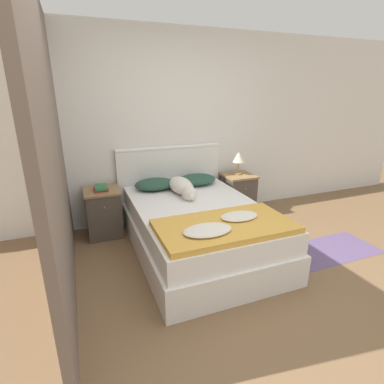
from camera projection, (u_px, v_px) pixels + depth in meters
The scene contains 14 objects.
ground_plane at pixel (228, 308), 2.56m from camera, with size 16.00×16.00×0.00m, color brown.
wall_back at pixel (157, 129), 4.03m from camera, with size 9.00×0.06×2.55m.
wall_side_left at pixel (54, 149), 2.65m from camera, with size 0.06×3.10×2.55m.
bed at pixel (199, 229), 3.42m from camera, with size 1.40×2.04×0.55m.
headboard at pixel (170, 181), 4.25m from camera, with size 1.48×0.06×1.05m.
nightstand_left at pixel (104, 212), 3.78m from camera, with size 0.43×0.45×0.61m.
nightstand_right at pixel (238, 194), 4.45m from camera, with size 0.43×0.45×0.61m.
pillow_left at pixel (155, 184), 3.88m from camera, with size 0.53×0.40×0.13m.
pillow_right at pixel (197, 179), 4.09m from camera, with size 0.53×0.40×0.13m.
quilt at pixel (224, 226), 2.75m from camera, with size 1.27×0.69×0.10m.
dog at pixel (182, 187), 3.69m from camera, with size 0.26×0.74×0.20m.
book_stack at pixel (101, 188), 3.67m from camera, with size 0.17×0.23×0.05m.
table_lamp at pixel (239, 158), 4.30m from camera, with size 0.19×0.19×0.33m.
rug at pixel (326, 250), 3.48m from camera, with size 1.25×0.58×0.00m.
Camera 1 is at (-1.06, -1.85, 1.76)m, focal length 28.00 mm.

